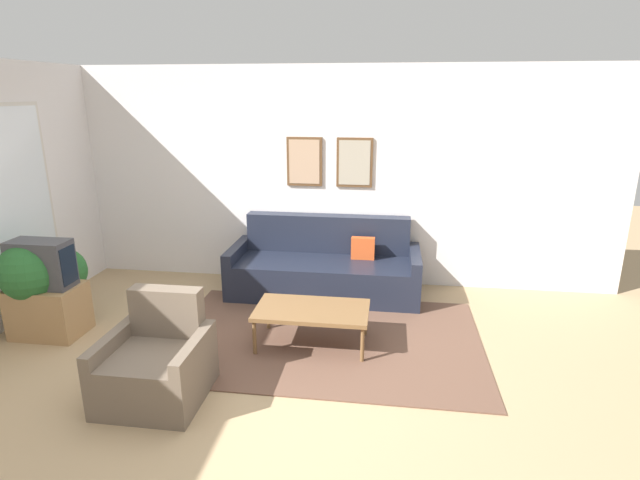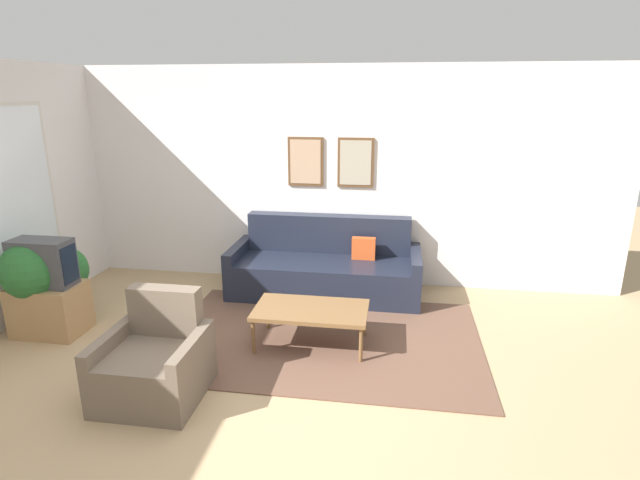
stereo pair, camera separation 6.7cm
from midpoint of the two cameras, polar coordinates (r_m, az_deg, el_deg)
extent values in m
plane|color=tan|center=(4.37, -9.25, -16.58)|extent=(16.00, 16.00, 0.00)
cube|color=brown|center=(5.10, 0.73, -11.13)|extent=(3.10, 2.09, 0.01)
cube|color=silver|center=(6.34, -2.43, 7.23)|extent=(8.00, 0.06, 2.70)
cube|color=brown|center=(6.24, -1.34, 8.95)|extent=(0.44, 0.03, 0.60)
cube|color=tan|center=(6.23, -1.37, 8.93)|extent=(0.38, 0.01, 0.54)
cube|color=brown|center=(6.17, 4.41, 8.81)|extent=(0.44, 0.03, 0.60)
cube|color=#A89E89|center=(6.15, 4.39, 8.79)|extent=(0.38, 0.01, 0.54)
cube|color=beige|center=(6.07, -31.76, 5.36)|extent=(0.02, 1.29, 1.65)
cube|color=white|center=(6.07, -31.72, 5.36)|extent=(0.02, 1.21, 1.57)
cube|color=#1E2333|center=(6.06, 0.85, -4.26)|extent=(2.03, 0.90, 0.44)
cube|color=#1E2333|center=(6.25, 1.31, 0.76)|extent=(2.03, 0.20, 0.47)
cube|color=#1E2333|center=(6.27, -8.94, -3.08)|extent=(0.12, 0.90, 0.58)
cube|color=#1E2333|center=(6.00, 11.11, -4.11)|extent=(0.12, 0.90, 0.58)
cube|color=#D15123|center=(6.01, 5.32, -1.03)|extent=(0.28, 0.10, 0.28)
cube|color=brown|center=(4.83, -0.63, -8.02)|extent=(1.09, 0.61, 0.04)
cylinder|color=brown|center=(4.78, -7.22, -10.99)|extent=(0.04, 0.04, 0.35)
cylinder|color=brown|center=(4.63, 5.12, -11.91)|extent=(0.04, 0.04, 0.35)
cylinder|color=brown|center=(5.24, -5.63, -8.36)|extent=(0.04, 0.04, 0.35)
cylinder|color=brown|center=(5.10, 5.52, -9.08)|extent=(0.04, 0.04, 0.35)
cube|color=#A87F51|center=(5.79, -28.16, -6.95)|extent=(0.67, 0.46, 0.52)
cube|color=#424247|center=(5.63, -28.84, -2.28)|extent=(0.58, 0.28, 0.47)
cube|color=#192333|center=(5.46, -26.37, -2.49)|extent=(0.01, 0.23, 0.37)
cube|color=#6B5B4C|center=(4.33, -18.05, -14.31)|extent=(0.60, 0.76, 0.42)
cube|color=#6B5B4C|center=(4.39, -16.80, -7.73)|extent=(0.60, 0.16, 0.41)
cube|color=#6B5B4C|center=(4.46, -22.17, -12.94)|extent=(0.09, 0.76, 0.54)
cube|color=#6B5B4C|center=(4.17, -13.77, -14.28)|extent=(0.09, 0.76, 0.54)
cylinder|color=slate|center=(5.89, -28.95, -8.15)|extent=(0.21, 0.21, 0.24)
cylinder|color=#51381E|center=(5.81, -29.23, -6.24)|extent=(0.04, 0.04, 0.18)
sphere|color=#28662D|center=(5.70, -29.72, -2.98)|extent=(0.61, 0.61, 0.61)
cylinder|color=#935638|center=(6.25, -26.16, -6.64)|extent=(0.22, 0.22, 0.19)
cylinder|color=#51381E|center=(6.20, -26.34, -5.30)|extent=(0.04, 0.04, 0.13)
sphere|color=#337A38|center=(6.12, -26.63, -3.20)|extent=(0.42, 0.42, 0.42)
cylinder|color=slate|center=(6.21, -26.43, -7.01)|extent=(0.30, 0.30, 0.16)
cylinder|color=#51381E|center=(6.15, -26.61, -5.68)|extent=(0.04, 0.04, 0.15)
sphere|color=#28662D|center=(6.06, -26.96, -3.10)|extent=(0.51, 0.51, 0.51)
camera|label=1|loc=(0.03, -89.64, 0.11)|focal=28.00mm
camera|label=2|loc=(0.03, 90.36, -0.11)|focal=28.00mm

